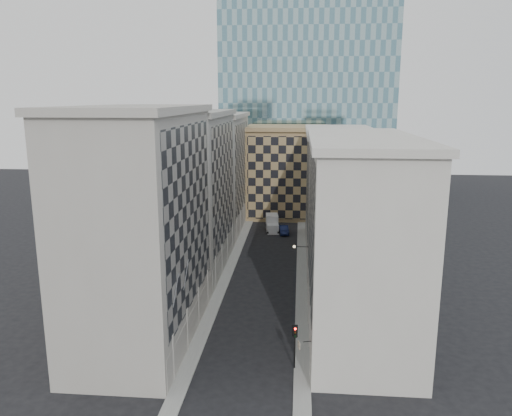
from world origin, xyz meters
The scene contains 16 objects.
ground centered at (0.00, 0.00, 0.00)m, with size 260.00×260.00×0.00m, color black.
sidewalk_west centered at (-5.25, 30.00, 0.07)m, with size 1.50×100.00×0.15m, color gray.
sidewalk_east centered at (5.25, 30.00, 0.07)m, with size 1.50×100.00×0.15m, color gray.
bldg_left_a centered at (-10.88, 11.00, 11.82)m, with size 10.80×22.80×23.70m.
bldg_left_b centered at (-10.88, 33.00, 11.32)m, with size 10.80×22.80×22.70m.
bldg_left_c centered at (-10.88, 55.00, 10.83)m, with size 10.80×22.80×21.70m.
bldg_right_a centered at (10.88, 15.00, 10.32)m, with size 10.80×26.80×20.70m.
bldg_right_b centered at (10.89, 42.00, 9.85)m, with size 10.80×28.80×19.70m.
tan_block centered at (2.00, 67.90, 9.44)m, with size 16.80×14.80×18.80m.
church_tower centered at (0.00, 82.00, 26.95)m, with size 7.20×7.20×51.50m.
flagpoles_left centered at (-5.90, 6.00, 8.00)m, with size 0.10×6.33×2.33m.
bracket_lamp centered at (4.38, 24.00, 6.20)m, with size 1.98×0.36×0.36m.
traffic_light centered at (4.55, 5.60, 3.14)m, with size 0.53×0.47×4.18m.
box_truck centered at (-0.26, 54.47, 1.30)m, with size 2.81×5.64×2.98m.
dark_car centered at (1.99, 52.49, 0.77)m, with size 1.62×4.65×1.53m, color #0F1739.
shop_sign centered at (4.98, 3.00, 3.84)m, with size 1.17×0.61×0.70m.
Camera 1 is at (4.68, -36.17, 24.39)m, focal length 35.00 mm.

